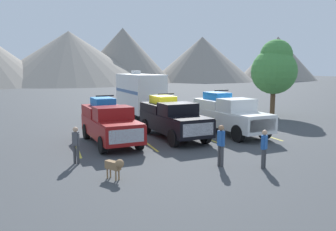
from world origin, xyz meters
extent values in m
plane|color=#3F4244|center=(0.00, 0.00, 0.00)|extent=(240.00, 240.00, 0.00)
cube|color=maroon|center=(-3.69, -0.83, 0.89)|extent=(2.52, 5.69, 0.92)
cube|color=maroon|center=(-3.50, -2.81, 1.39)|extent=(2.05, 1.73, 0.08)
cube|color=maroon|center=(-3.64, -1.33, 1.71)|extent=(2.00, 1.61, 0.72)
cube|color=slate|center=(-3.59, -1.90, 1.74)|extent=(1.76, 0.38, 0.53)
cube|color=maroon|center=(-3.84, 0.65, 1.63)|extent=(2.19, 2.72, 0.56)
cube|color=silver|center=(-3.42, -3.55, 0.93)|extent=(1.69, 0.23, 0.64)
cylinder|color=black|center=(-2.60, -2.61, 0.43)|extent=(0.36, 0.88, 0.85)
cylinder|color=black|center=(-4.42, -2.79, 0.43)|extent=(0.36, 0.88, 0.85)
cylinder|color=black|center=(-2.96, 1.13, 0.43)|extent=(0.36, 0.88, 0.85)
cylinder|color=black|center=(-4.79, 0.95, 0.43)|extent=(0.36, 0.88, 0.85)
cube|color=blue|center=(-3.84, 0.65, 2.13)|extent=(1.25, 1.72, 0.45)
cylinder|color=black|center=(-3.34, 0.14, 2.13)|extent=(0.22, 0.46, 0.44)
cylinder|color=black|center=(-4.23, 0.05, 2.13)|extent=(0.22, 0.46, 0.44)
cylinder|color=black|center=(-3.45, 1.25, 2.13)|extent=(0.22, 0.46, 0.44)
cylinder|color=black|center=(-4.34, 1.16, 2.13)|extent=(0.22, 0.46, 0.44)
cube|color=black|center=(-3.79, 0.20, 2.51)|extent=(1.00, 0.18, 0.08)
cube|color=black|center=(-0.01, -0.58, 0.93)|extent=(2.60, 5.83, 0.93)
cube|color=black|center=(0.19, -2.61, 1.43)|extent=(2.12, 1.77, 0.08)
cube|color=black|center=(0.04, -1.09, 1.75)|extent=(2.07, 1.65, 0.71)
cube|color=slate|center=(0.10, -1.68, 1.79)|extent=(1.82, 0.38, 0.53)
cube|color=black|center=(-0.16, 0.93, 1.65)|extent=(2.26, 2.78, 0.51)
cube|color=silver|center=(0.27, -3.37, 0.98)|extent=(1.75, 0.23, 0.65)
cylinder|color=black|center=(1.12, -2.40, 0.47)|extent=(0.37, 0.95, 0.93)
cylinder|color=black|center=(-0.76, -2.59, 0.47)|extent=(0.37, 0.95, 0.93)
cylinder|color=black|center=(0.75, 1.42, 0.47)|extent=(0.37, 0.95, 0.93)
cylinder|color=black|center=(-1.14, 1.24, 0.47)|extent=(0.37, 0.95, 0.93)
cube|color=yellow|center=(-0.16, 0.93, 2.13)|extent=(1.29, 1.77, 0.45)
cylinder|color=black|center=(0.36, 0.41, 2.12)|extent=(0.22, 0.46, 0.44)
cylinder|color=black|center=(-0.56, 0.32, 2.12)|extent=(0.22, 0.46, 0.44)
cylinder|color=black|center=(0.25, 1.55, 2.12)|extent=(0.22, 0.46, 0.44)
cylinder|color=black|center=(-0.67, 1.46, 2.12)|extent=(0.22, 0.46, 0.44)
cube|color=black|center=(-0.11, 0.47, 2.50)|extent=(1.03, 0.18, 0.08)
cube|color=white|center=(3.70, -0.62, 0.96)|extent=(2.58, 6.00, 0.95)
cube|color=white|center=(3.91, -2.70, 1.47)|extent=(2.09, 1.81, 0.08)
cube|color=white|center=(3.75, -1.14, 1.83)|extent=(2.04, 1.69, 0.80)
cube|color=slate|center=(3.81, -1.74, 1.87)|extent=(1.79, 0.40, 0.59)
cube|color=white|center=(3.55, 0.95, 1.73)|extent=(2.24, 2.86, 0.59)
cube|color=silver|center=(3.98, -3.49, 1.00)|extent=(1.72, 0.23, 0.67)
cylinder|color=black|center=(4.82, -2.50, 0.48)|extent=(0.37, 0.98, 0.96)
cylinder|color=black|center=(2.97, -2.68, 0.48)|extent=(0.37, 0.98, 0.96)
cylinder|color=black|center=(4.43, 1.44, 0.48)|extent=(0.37, 0.98, 0.96)
cylinder|color=black|center=(2.58, 1.26, 0.48)|extent=(0.37, 0.98, 0.96)
cube|color=blue|center=(3.55, 0.95, 2.25)|extent=(1.28, 1.82, 0.45)
cylinder|color=black|center=(4.06, 0.41, 2.24)|extent=(0.22, 0.46, 0.44)
cylinder|color=black|center=(3.15, 0.32, 2.24)|extent=(0.22, 0.46, 0.44)
cylinder|color=black|center=(3.94, 1.58, 2.24)|extent=(0.22, 0.46, 0.44)
cylinder|color=black|center=(3.04, 1.49, 2.24)|extent=(0.22, 0.46, 0.44)
cube|color=black|center=(3.59, 0.47, 2.62)|extent=(1.01, 0.18, 0.08)
cube|color=gold|center=(-5.48, -0.57, 0.00)|extent=(0.12, 5.50, 0.01)
cube|color=gold|center=(-1.83, -0.57, 0.00)|extent=(0.12, 5.50, 0.01)
cube|color=gold|center=(1.83, -0.57, 0.00)|extent=(0.12, 5.50, 0.01)
cube|color=gold|center=(5.48, -0.57, 0.00)|extent=(0.12, 5.50, 0.01)
cube|color=white|center=(0.35, 8.47, 2.02)|extent=(2.70, 6.53, 2.98)
cube|color=#4C6B99|center=(-0.81, 8.40, 2.17)|extent=(0.40, 6.14, 0.24)
cube|color=silver|center=(0.29, 9.43, 3.66)|extent=(0.64, 0.74, 0.30)
cube|color=#333333|center=(0.58, 4.67, 0.32)|extent=(0.19, 1.21, 0.12)
cylinder|color=black|center=(1.46, 7.77, 0.38)|extent=(0.27, 0.77, 0.76)
cylinder|color=black|center=(-0.67, 7.64, 0.38)|extent=(0.27, 0.77, 0.76)
cylinder|color=black|center=(1.36, 9.30, 0.38)|extent=(0.27, 0.77, 0.76)
cylinder|color=black|center=(-0.76, 9.17, 0.38)|extent=(0.27, 0.77, 0.76)
cylinder|color=#3F3F42|center=(-0.16, -6.42, 0.44)|extent=(0.13, 0.13, 0.88)
cylinder|color=#3F3F42|center=(-0.12, -6.60, 0.44)|extent=(0.13, 0.13, 0.88)
cube|color=#2659A5|center=(-0.14, -6.51, 1.19)|extent=(0.26, 0.30, 0.62)
sphere|color=#9E704C|center=(-0.14, -6.51, 1.62)|extent=(0.24, 0.24, 0.24)
cylinder|color=#2659A5|center=(-0.17, -6.37, 1.16)|extent=(0.10, 0.10, 0.56)
cylinder|color=#2659A5|center=(-0.10, -6.65, 1.16)|extent=(0.10, 0.10, 0.56)
cylinder|color=#3F3F42|center=(-5.67, -4.18, 0.40)|extent=(0.12, 0.12, 0.81)
cylinder|color=#3F3F42|center=(-5.80, -4.08, 0.40)|extent=(0.12, 0.12, 0.81)
cube|color=#4C4C51|center=(-5.73, -4.13, 1.09)|extent=(0.30, 0.29, 0.57)
sphere|color=tan|center=(-5.73, -4.13, 1.49)|extent=(0.22, 0.22, 0.22)
cylinder|color=#4C4C51|center=(-5.63, -4.21, 1.06)|extent=(0.09, 0.09, 0.51)
cylinder|color=#4C4C51|center=(-5.83, -4.06, 1.06)|extent=(0.09, 0.09, 0.51)
cylinder|color=#3F3F42|center=(1.46, -7.28, 0.40)|extent=(0.12, 0.12, 0.80)
cylinder|color=#3F3F42|center=(1.31, -7.36, 0.40)|extent=(0.12, 0.12, 0.80)
cube|color=#2659A5|center=(1.39, -7.32, 1.08)|extent=(0.29, 0.27, 0.57)
sphere|color=tan|center=(1.39, -7.32, 1.47)|extent=(0.22, 0.22, 0.22)
cylinder|color=#2659A5|center=(1.50, -7.26, 1.05)|extent=(0.09, 0.09, 0.51)
cylinder|color=#2659A5|center=(1.27, -7.38, 1.05)|extent=(0.09, 0.09, 0.51)
cube|color=olive|center=(-4.62, -6.64, 0.52)|extent=(0.54, 0.66, 0.29)
sphere|color=olive|center=(-4.43, -6.94, 0.64)|extent=(0.32, 0.32, 0.32)
cylinder|color=olive|center=(-4.82, -6.35, 0.58)|extent=(0.12, 0.16, 0.20)
cylinder|color=olive|center=(-4.44, -6.79, 0.19)|extent=(0.06, 0.06, 0.38)
cylinder|color=olive|center=(-4.57, -6.87, 0.19)|extent=(0.06, 0.06, 0.38)
cylinder|color=olive|center=(-4.68, -6.42, 0.19)|extent=(0.06, 0.06, 0.38)
cylinder|color=olive|center=(-4.81, -6.50, 0.19)|extent=(0.06, 0.06, 0.38)
cylinder|color=brown|center=(11.07, 5.31, 1.40)|extent=(0.40, 0.40, 2.80)
sphere|color=#478C42|center=(11.07, 5.31, 3.74)|extent=(3.77, 3.77, 3.77)
sphere|color=#478C42|center=(11.23, 5.31, 5.06)|extent=(2.64, 2.64, 2.64)
cone|color=gray|center=(-1.40, 71.55, 6.57)|extent=(40.79, 40.79, 13.14)
cone|color=gray|center=(13.32, 75.93, 7.47)|extent=(28.02, 28.02, 14.94)
cone|color=gray|center=(37.17, 75.27, 6.58)|extent=(31.07, 31.07, 13.16)
cone|color=gray|center=(64.04, 75.25, 7.00)|extent=(25.08, 25.08, 13.99)
camera|label=1|loc=(-6.71, -18.66, 4.05)|focal=36.34mm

